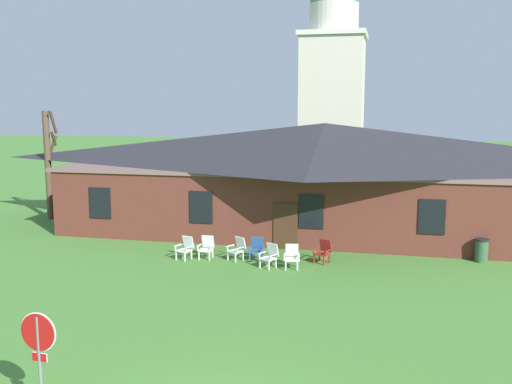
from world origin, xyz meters
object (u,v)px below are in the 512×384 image
object	(u,v)px
lawn_chair_near_door	(207,247)
lawn_chair_under_eave	(323,251)
lawn_chair_by_porch	(185,247)
lawn_chair_left_end	(237,248)
lawn_chair_middle	(257,248)
lawn_chair_far_side	(292,256)
lawn_chair_right_end	(270,255)
stop_sign	(39,347)
trash_bin	(482,250)

from	to	relation	value
lawn_chair_near_door	lawn_chair_under_eave	world-z (taller)	same
lawn_chair_by_porch	lawn_chair_near_door	distance (m)	0.89
lawn_chair_left_end	lawn_chair_middle	size ratio (longest dim) A/B	1.00
lawn_chair_near_door	lawn_chair_middle	bearing A→B (deg)	5.52
lawn_chair_near_door	lawn_chair_far_side	world-z (taller)	same
lawn_chair_by_porch	lawn_chair_under_eave	world-z (taller)	same
lawn_chair_under_eave	lawn_chair_right_end	bearing A→B (deg)	-149.73
lawn_chair_by_porch	lawn_chair_under_eave	bearing A→B (deg)	7.32
lawn_chair_far_side	lawn_chair_left_end	bearing A→B (deg)	163.40
lawn_chair_middle	lawn_chair_left_end	bearing A→B (deg)	-170.96
stop_sign	lawn_chair_right_end	size ratio (longest dim) A/B	2.53
stop_sign	lawn_chair_right_end	bearing A→B (deg)	80.19
lawn_chair_middle	lawn_chair_far_side	xyz separation A→B (m)	(1.62, -0.85, 0.00)
lawn_chair_by_porch	lawn_chair_far_side	distance (m)	4.61
stop_sign	lawn_chair_middle	bearing A→B (deg)	84.06
lawn_chair_by_porch	lawn_chair_near_door	xyz separation A→B (m)	(0.84, 0.30, 0.00)
lawn_chair_by_porch	lawn_chair_left_end	bearing A→B (deg)	9.79
stop_sign	lawn_chair_under_eave	xyz separation A→B (m)	(4.12, 13.44, -1.21)
lawn_chair_near_door	lawn_chair_left_end	distance (m)	1.33
lawn_chair_near_door	lawn_chair_left_end	world-z (taller)	same
lawn_chair_left_end	lawn_chair_near_door	bearing A→B (deg)	-176.64
trash_bin	lawn_chair_far_side	bearing A→B (deg)	-160.44
lawn_chair_middle	trash_bin	world-z (taller)	trash_bin
lawn_chair_left_end	lawn_chair_middle	distance (m)	0.81
stop_sign	lawn_chair_middle	world-z (taller)	stop_sign
lawn_chair_left_end	trash_bin	distance (m)	10.10
lawn_chair_near_door	trash_bin	size ratio (longest dim) A/B	0.98
lawn_chair_left_end	stop_sign	bearing A→B (deg)	-92.49
trash_bin	lawn_chair_under_eave	bearing A→B (deg)	-166.08
lawn_chair_by_porch	lawn_chair_under_eave	distance (m)	5.77
lawn_chair_left_end	lawn_chair_far_side	bearing A→B (deg)	-16.60
lawn_chair_by_porch	trash_bin	distance (m)	12.30
lawn_chair_near_door	lawn_chair_far_side	xyz separation A→B (m)	(3.75, -0.65, 0.00)
lawn_chair_right_end	trash_bin	world-z (taller)	trash_bin
lawn_chair_middle	lawn_chair_right_end	bearing A→B (deg)	-51.42
lawn_chair_near_door	lawn_chair_left_end	xyz separation A→B (m)	(1.32, 0.08, 0.00)
lawn_chair_right_end	trash_bin	size ratio (longest dim) A/B	0.98
stop_sign	trash_bin	size ratio (longest dim) A/B	2.47
lawn_chair_near_door	stop_sign	bearing A→B (deg)	-86.68
lawn_chair_far_side	lawn_chair_under_eave	world-z (taller)	same
lawn_chair_under_eave	trash_bin	bearing A→B (deg)	13.92
lawn_chair_left_end	lawn_chair_right_end	xyz separation A→B (m)	(1.55, -0.81, 0.00)
lawn_chair_near_door	lawn_chair_by_porch	bearing A→B (deg)	-160.63
lawn_chair_by_porch	trash_bin	xyz separation A→B (m)	(12.08, 2.31, -0.00)
lawn_chair_far_side	stop_sign	bearing A→B (deg)	-103.63
lawn_chair_by_porch	lawn_chair_far_side	world-z (taller)	same
lawn_chair_left_end	lawn_chair_under_eave	world-z (taller)	same
lawn_chair_near_door	lawn_chair_under_eave	xyz separation A→B (m)	(4.88, 0.44, 0.00)
trash_bin	stop_sign	bearing A→B (deg)	-124.93
stop_sign	lawn_chair_middle	size ratio (longest dim) A/B	2.53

